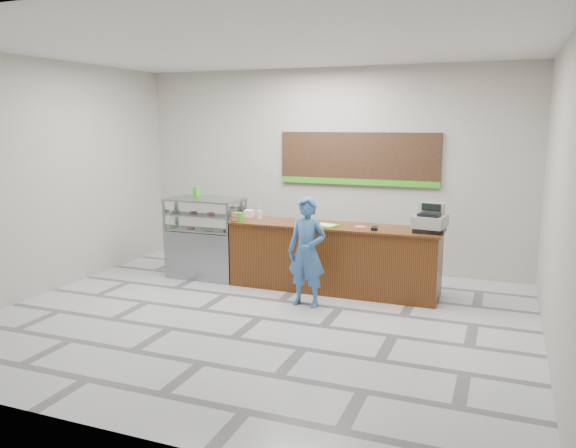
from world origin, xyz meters
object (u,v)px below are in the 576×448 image
at_px(sales_counter, 333,258).
at_px(customer, 307,252).
at_px(cash_register, 430,221).
at_px(display_case, 206,237).
at_px(serving_tray, 324,225).

distance_m(sales_counter, customer, 0.87).
bearing_deg(customer, cash_register, 32.78).
relative_size(cash_register, customer, 0.33).
xyz_separation_m(display_case, cash_register, (3.65, -0.00, 0.51)).
bearing_deg(cash_register, serving_tray, -166.63).
bearing_deg(serving_tray, customer, -76.65).
distance_m(display_case, serving_tray, 2.14).
xyz_separation_m(display_case, customer, (2.08, -0.82, 0.10)).
bearing_deg(serving_tray, cash_register, 19.94).
relative_size(sales_counter, customer, 2.09).
distance_m(display_case, customer, 2.24).
xyz_separation_m(display_case, serving_tray, (2.11, -0.13, 0.37)).
bearing_deg(cash_register, display_case, -171.29).
xyz_separation_m(cash_register, customer, (-1.57, -0.82, -0.40)).
distance_m(cash_register, serving_tray, 1.56).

